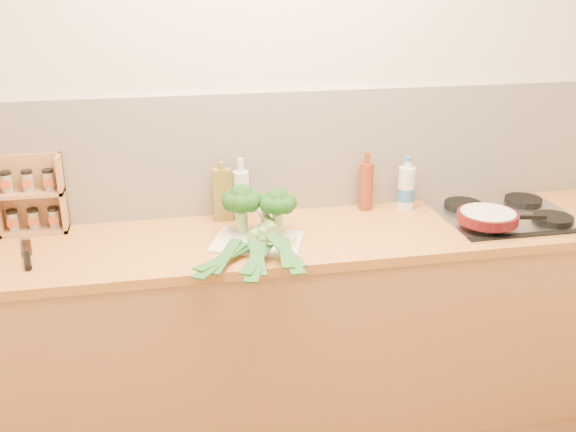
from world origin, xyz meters
name	(u,v)px	position (x,y,z in m)	size (l,w,h in m)	color
room_shell	(268,153)	(0.00, 1.49, 1.17)	(3.50, 3.50, 3.50)	beige
counter	(281,329)	(0.00, 1.20, 0.45)	(3.20, 0.62, 0.90)	#A27A43
gas_hob	(507,215)	(1.02, 1.20, 0.91)	(0.58, 0.50, 0.04)	silver
chopping_board	(258,242)	(-0.11, 1.13, 0.91)	(0.35, 0.26, 0.01)	beige
broccoli_left	(242,200)	(-0.15, 1.23, 1.05)	(0.17, 0.17, 0.21)	#91B66A
broccoli_right	(278,203)	(-0.01, 1.19, 1.04)	(0.16, 0.16, 0.20)	#91B66A
leek_front	(249,238)	(-0.14, 1.11, 0.93)	(0.41, 0.55, 0.04)	white
leek_mid	(262,236)	(-0.10, 1.07, 0.95)	(0.22, 0.64, 0.04)	white
leek_back	(275,233)	(-0.05, 1.06, 0.97)	(0.11, 0.63, 0.04)	white
chefs_knife	(27,257)	(-0.99, 1.15, 0.91)	(0.10, 0.34, 0.03)	silver
skillet	(488,217)	(0.86, 1.08, 0.96)	(0.37, 0.25, 0.04)	#440B10
spice_rack	(31,199)	(-1.00, 1.44, 1.04)	(0.27, 0.11, 0.33)	#AD724A
oil_tin	(223,194)	(-0.22, 1.41, 1.02)	(0.08, 0.05, 0.26)	olive
glass_bottle	(241,194)	(-0.13, 1.41, 1.02)	(0.07, 0.07, 0.28)	silver
amber_bottle	(366,185)	(0.44, 1.42, 1.01)	(0.06, 0.06, 0.27)	maroon
water_bottle	(406,189)	(0.62, 1.40, 0.99)	(0.08, 0.08, 0.23)	silver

